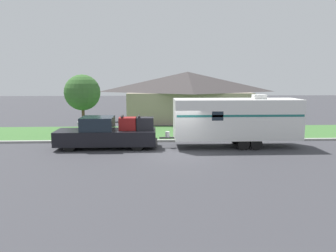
% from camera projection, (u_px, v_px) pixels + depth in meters
% --- Properties ---
extents(ground_plane, '(120.00, 120.00, 0.00)m').
position_uv_depth(ground_plane, '(181.00, 154.00, 19.43)').
color(ground_plane, '#38383D').
extents(curb_strip, '(80.00, 0.30, 0.14)m').
position_uv_depth(curb_strip, '(176.00, 141.00, 23.12)').
color(curb_strip, '#999993').
rests_on(curb_strip, ground_plane).
extents(lawn_strip, '(80.00, 7.00, 0.03)m').
position_uv_depth(lawn_strip, '(173.00, 133.00, 26.74)').
color(lawn_strip, '#3D6B33').
rests_on(lawn_strip, ground_plane).
extents(house_across_street, '(13.09, 7.76, 5.04)m').
position_uv_depth(house_across_street, '(187.00, 95.00, 34.08)').
color(house_across_street, gray).
rests_on(house_across_street, ground_plane).
extents(pickup_truck, '(6.43, 2.09, 2.09)m').
position_uv_depth(pickup_truck, '(107.00, 134.00, 20.92)').
color(pickup_truck, black).
rests_on(pickup_truck, ground_plane).
extents(travel_trailer, '(9.01, 2.36, 3.40)m').
position_uv_depth(travel_trailer, '(236.00, 119.00, 21.15)').
color(travel_trailer, black).
rests_on(travel_trailer, ground_plane).
extents(mailbox, '(0.48, 0.20, 1.31)m').
position_uv_depth(mailbox, '(81.00, 126.00, 23.57)').
color(mailbox, brown).
rests_on(mailbox, ground_plane).
extents(tree_in_yard, '(2.89, 2.89, 4.72)m').
position_uv_depth(tree_in_yard, '(82.00, 93.00, 26.36)').
color(tree_in_yard, brown).
rests_on(tree_in_yard, ground_plane).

